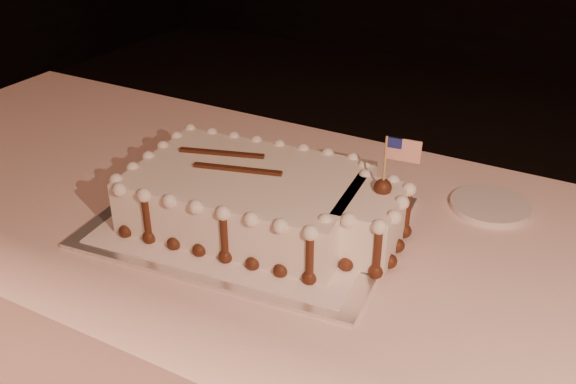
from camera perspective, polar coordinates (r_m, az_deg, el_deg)
The scene contains 4 objects.
cake_board at distance 1.15m, azimuth -3.50°, elevation -2.65°, with size 0.52×0.39×0.01m, color silver.
doily at distance 1.15m, azimuth -3.51°, elevation -2.44°, with size 0.46×0.35×0.00m, color white.
sheet_cake at distance 1.11m, azimuth -2.30°, elevation -0.65°, with size 0.50×0.31×0.19m.
side_plate at distance 1.25m, azimuth 17.53°, elevation -1.14°, with size 0.15×0.15×0.01m, color silver.
Camera 1 is at (0.30, -0.26, 1.36)m, focal length 40.00 mm.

